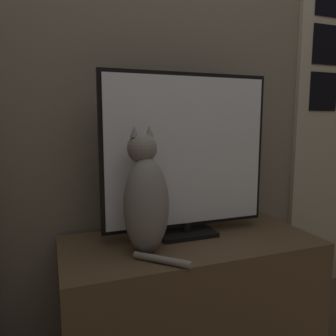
{
  "coord_description": "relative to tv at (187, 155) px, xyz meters",
  "views": [
    {
      "loc": [
        -0.58,
        -0.39,
        1.05
      ],
      "look_at": [
        -0.11,
        0.91,
        0.85
      ],
      "focal_mm": 35.0,
      "sensor_mm": 36.0,
      "label": 1
    }
  ],
  "objects": [
    {
      "name": "tv",
      "position": [
        0.0,
        0.0,
        0.0
      ],
      "size": [
        0.79,
        0.16,
        0.75
      ],
      "color": "black",
      "rests_on": "tv_stand"
    },
    {
      "name": "wall_back",
      "position": [
        -0.01,
        0.24,
        0.41
      ],
      "size": [
        4.8,
        0.05,
        2.6
      ],
      "color": "#756B5B",
      "rests_on": "ground_plane"
    },
    {
      "name": "tv_stand",
      "position": [
        -0.01,
        -0.06,
        -0.64
      ],
      "size": [
        1.15,
        0.53,
        0.51
      ],
      "color": "brown",
      "rests_on": "ground_plane"
    },
    {
      "name": "cat",
      "position": [
        -0.24,
        -0.13,
        -0.16
      ],
      "size": [
        0.23,
        0.32,
        0.52
      ],
      "rotation": [
        0.0,
        0.0,
        0.21
      ],
      "color": "gray",
      "rests_on": "tv_stand"
    }
  ]
}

